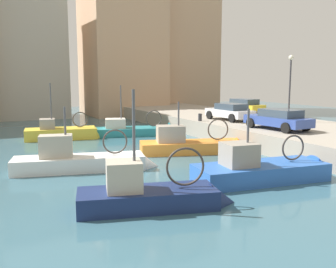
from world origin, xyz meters
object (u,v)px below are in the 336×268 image
fishing_boat_blue (267,178)px  mooring_bollard_mid (200,117)px  parked_car_yellow (243,105)px  parked_car_white (230,111)px  fishing_boat_navy (156,203)px  fishing_boat_teal (138,134)px  fishing_boat_white (86,167)px  quay_streetlamp (290,77)px  parked_car_blue (278,119)px  fishing_boat_orange (196,150)px  fishing_boat_yellow (66,137)px

fishing_boat_blue → mooring_bollard_mid: fishing_boat_blue is taller
parked_car_yellow → mooring_bollard_mid: parked_car_yellow is taller
parked_car_white → fishing_boat_navy: bearing=-134.3°
fishing_boat_teal → mooring_bollard_mid: bearing=-37.1°
fishing_boat_teal → fishing_boat_white: (-6.54, -9.28, 0.03)m
fishing_boat_navy → parked_car_white: 17.14m
fishing_boat_teal → mooring_bollard_mid: (3.84, -2.91, 1.37)m
quay_streetlamp → parked_car_white: bearing=141.3°
fishing_boat_navy → quay_streetlamp: size_ratio=1.18×
parked_car_blue → quay_streetlamp: quay_streetlamp is taller
parked_car_yellow → fishing_boat_white: bearing=-149.2°
parked_car_white → quay_streetlamp: 5.01m
fishing_boat_orange → parked_car_white: (5.69, 4.49, 1.73)m
parked_car_yellow → parked_car_white: bearing=-136.5°
fishing_boat_yellow → fishing_boat_white: 10.11m
fishing_boat_yellow → parked_car_blue: size_ratio=1.35×
fishing_boat_yellow → fishing_boat_white: bearing=-96.8°
fishing_boat_orange → parked_car_white: bearing=38.3°
fishing_boat_yellow → fishing_boat_blue: size_ratio=0.88×
fishing_boat_orange → fishing_boat_blue: size_ratio=1.02×
mooring_bollard_mid → fishing_boat_white: bearing=-148.5°
fishing_boat_blue → quay_streetlamp: quay_streetlamp is taller
parked_car_white → mooring_bollard_mid: 2.40m
fishing_boat_navy → parked_car_blue: fishing_boat_navy is taller
mooring_bollard_mid → parked_car_white: bearing=-13.6°
parked_car_white → quay_streetlamp: size_ratio=0.86×
fishing_boat_teal → fishing_boat_blue: fishing_boat_teal is taller
parked_car_blue → fishing_boat_navy: bearing=-150.3°
fishing_boat_yellow → mooring_bollard_mid: bearing=-21.8°
quay_streetlamp → parked_car_blue: bearing=-141.7°
parked_car_yellow → fishing_boat_blue: bearing=-124.7°
fishing_boat_navy → parked_car_white: size_ratio=1.38×
parked_car_blue → fishing_boat_white: bearing=-179.3°
fishing_boat_white → fishing_boat_teal: bearing=54.8°
fishing_boat_navy → fishing_boat_white: bearing=96.9°
fishing_boat_navy → fishing_boat_blue: bearing=9.8°
fishing_boat_white → parked_car_blue: bearing=0.7°
fishing_boat_white → parked_car_yellow: fishing_boat_white is taller
fishing_boat_navy → parked_car_white: (11.90, 12.21, 1.72)m
fishing_boat_orange → fishing_boat_navy: fishing_boat_navy is taller
parked_car_yellow → mooring_bollard_mid: bearing=-150.4°
fishing_boat_teal → fishing_boat_navy: bearing=-110.2°
parked_car_white → quay_streetlamp: quay_streetlamp is taller
fishing_boat_blue → parked_car_yellow: bearing=55.3°
fishing_boat_white → parked_car_blue: 12.37m
fishing_boat_teal → parked_car_yellow: 11.21m
fishing_boat_navy → parked_car_yellow: fishing_boat_navy is taller
fishing_boat_white → parked_car_white: 14.05m
fishing_boat_navy → parked_car_yellow: size_ratio=1.30×
fishing_boat_yellow → fishing_boat_navy: 16.43m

